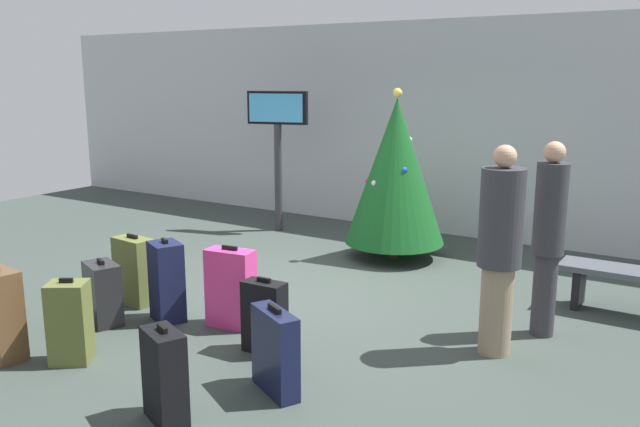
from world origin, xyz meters
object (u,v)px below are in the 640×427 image
object	(u,v)px
traveller_1	(500,247)
suitcase_6	(134,271)
traveller_0	(549,234)
suitcase_3	(167,282)
suitcase_5	(70,323)
holiday_tree	(396,171)
suitcase_2	(103,293)
flight_info_kiosk	(278,133)
suitcase_8	(231,288)
suitcase_1	(275,352)
suitcase_0	(165,376)
suitcase_4	(265,317)

from	to	relation	value
traveller_1	suitcase_6	bearing A→B (deg)	-167.59
traveller_1	traveller_0	bearing A→B (deg)	69.04
suitcase_3	suitcase_5	world-z (taller)	suitcase_3
holiday_tree	suitcase_3	xyz separation A→B (m)	(-0.90, -3.26, -0.77)
holiday_tree	traveller_1	distance (m)	3.11
suitcase_2	suitcase_6	bearing A→B (deg)	108.05
flight_info_kiosk	traveller_0	distance (m)	5.08
suitcase_2	suitcase_8	size ratio (longest dim) A/B	0.80
suitcase_8	traveller_1	bearing A→B (deg)	17.90
holiday_tree	suitcase_6	bearing A→B (deg)	-116.69
suitcase_2	suitcase_1	bearing A→B (deg)	-6.28
suitcase_0	suitcase_3	size ratio (longest dim) A/B	0.85
suitcase_0	holiday_tree	bearing A→B (deg)	96.18
suitcase_4	suitcase_8	bearing A→B (deg)	154.37
flight_info_kiosk	suitcase_4	xyz separation A→B (m)	(2.63, -3.83, -1.20)
traveller_1	suitcase_4	world-z (taller)	traveller_1
suitcase_0	suitcase_6	bearing A→B (deg)	142.50
holiday_tree	suitcase_0	distance (m)	4.77
flight_info_kiosk	suitcase_0	bearing A→B (deg)	-61.88
holiday_tree	traveller_1	world-z (taller)	holiday_tree
suitcase_0	suitcase_2	size ratio (longest dim) A/B	1.09
suitcase_1	traveller_0	bearing A→B (deg)	57.66
suitcase_0	suitcase_6	size ratio (longest dim) A/B	0.94
traveller_1	suitcase_4	xyz separation A→B (m)	(-1.72, -1.07, -0.65)
flight_info_kiosk	suitcase_1	xyz separation A→B (m)	(3.15, -4.38, -1.19)
suitcase_4	suitcase_3	bearing A→B (deg)	175.79
suitcase_6	suitcase_3	bearing A→B (deg)	-14.52
suitcase_1	suitcase_6	distance (m)	2.60
flight_info_kiosk	suitcase_0	xyz separation A→B (m)	(2.75, -5.14, -1.19)
traveller_0	suitcase_6	distance (m)	4.22
suitcase_0	suitcase_5	size ratio (longest dim) A/B	0.95
suitcase_4	suitcase_1	bearing A→B (deg)	-46.72
suitcase_4	suitcase_6	distance (m)	1.96
suitcase_1	suitcase_3	size ratio (longest dim) A/B	0.84
traveller_1	suitcase_1	distance (m)	2.12
traveller_0	suitcase_0	world-z (taller)	traveller_0
suitcase_0	suitcase_3	world-z (taller)	suitcase_3
traveller_1	suitcase_8	size ratio (longest dim) A/B	2.27
holiday_tree	suitcase_8	size ratio (longest dim) A/B	2.77
traveller_0	suitcase_3	world-z (taller)	traveller_0
holiday_tree	flight_info_kiosk	bearing A→B (deg)	168.17
suitcase_4	suitcase_5	xyz separation A→B (m)	(-1.27, -1.05, 0.03)
traveller_1	suitcase_2	xyz separation A→B (m)	(-3.47, -1.38, -0.66)
traveller_1	suitcase_3	distance (m)	3.21
suitcase_6	traveller_1	bearing A→B (deg)	12.41
suitcase_0	suitcase_8	distance (m)	1.79
suitcase_1	suitcase_8	xyz separation A→B (m)	(-1.17, 0.87, 0.05)
suitcase_0	suitcase_5	xyz separation A→B (m)	(-1.39, 0.26, 0.02)
traveller_0	suitcase_4	world-z (taller)	traveller_0
flight_info_kiosk	suitcase_1	distance (m)	5.53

